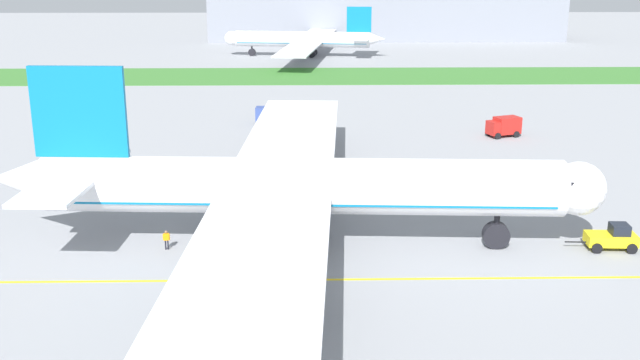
% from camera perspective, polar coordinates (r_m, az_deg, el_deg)
% --- Properties ---
extents(ground_plane, '(600.00, 600.00, 0.00)m').
position_cam_1_polar(ground_plane, '(61.28, -6.25, -6.86)').
color(ground_plane, gray).
rests_on(ground_plane, ground).
extents(apron_taxi_line, '(280.00, 0.36, 0.01)m').
position_cam_1_polar(apron_taxi_line, '(59.59, -6.40, -7.56)').
color(apron_taxi_line, yellow).
rests_on(apron_taxi_line, ground).
extents(grass_median_strip, '(320.00, 24.00, 0.10)m').
position_cam_1_polar(grass_median_strip, '(161.98, -3.09, 7.88)').
color(grass_median_strip, '#38722D').
rests_on(grass_median_strip, ground).
extents(airliner_foreground, '(52.97, 85.28, 15.61)m').
position_cam_1_polar(airliner_foreground, '(64.53, -2.21, -0.54)').
color(airliner_foreground, white).
rests_on(airliner_foreground, ground).
extents(pushback_tug, '(6.06, 2.58, 2.28)m').
position_cam_1_polar(pushback_tug, '(69.67, 21.27, -4.09)').
color(pushback_tug, yellow).
rests_on(pushback_tug, ground).
extents(ground_crew_marshaller_front, '(0.60, 0.33, 1.72)m').
position_cam_1_polar(ground_crew_marshaller_front, '(66.18, -11.56, -4.33)').
color(ground_crew_marshaller_front, black).
rests_on(ground_crew_marshaller_front, ground).
extents(ground_crew_wingwalker_starboard, '(0.35, 0.56, 1.66)m').
position_cam_1_polar(ground_crew_wingwalker_starboard, '(70.40, -5.52, -2.82)').
color(ground_crew_wingwalker_starboard, black).
rests_on(ground_crew_wingwalker_starboard, ground).
extents(service_truck_baggage_loader, '(6.06, 2.66, 2.54)m').
position_cam_1_polar(service_truck_baggage_loader, '(114.58, -3.42, 4.98)').
color(service_truck_baggage_loader, '#33478C').
rests_on(service_truck_baggage_loader, ground).
extents(service_truck_fuel_bowser, '(5.06, 3.76, 2.77)m').
position_cam_1_polar(service_truck_fuel_bowser, '(108.98, 13.76, 3.99)').
color(service_truck_fuel_bowser, '#B21E19').
rests_on(service_truck_fuel_bowser, ground).
extents(parked_airliner_far_left, '(41.06, 66.19, 12.58)m').
position_cam_1_polar(parked_airliner_far_left, '(194.29, -1.16, 10.58)').
color(parked_airliner_far_left, white).
rests_on(parked_airliner_far_left, ground).
extents(terminal_building, '(107.03, 20.00, 18.00)m').
position_cam_1_polar(terminal_building, '(237.64, 4.96, 12.74)').
color(terminal_building, gray).
rests_on(terminal_building, ground).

